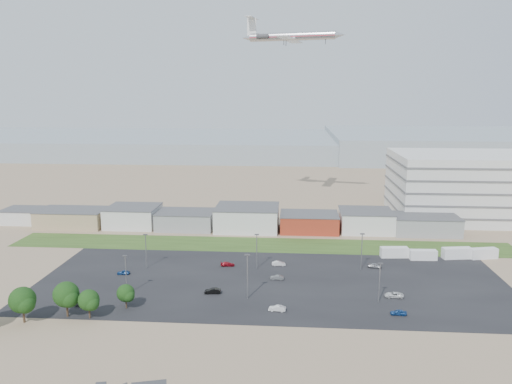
# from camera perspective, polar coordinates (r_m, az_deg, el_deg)

# --- Properties ---
(ground) EXTENTS (700.00, 700.00, 0.00)m
(ground) POSITION_cam_1_polar(r_m,az_deg,el_deg) (112.23, -1.31, -13.87)
(ground) COLOR #987C61
(ground) RESTS_ON ground
(parking_lot) EXTENTS (120.00, 50.00, 0.01)m
(parking_lot) POSITION_cam_1_polar(r_m,az_deg,el_deg) (130.26, 1.79, -10.23)
(parking_lot) COLOR black
(parking_lot) RESTS_ON ground
(grass_strip) EXTENTS (160.00, 16.00, 0.02)m
(grass_strip) POSITION_cam_1_polar(r_m,az_deg,el_deg) (160.71, 0.51, -6.04)
(grass_strip) COLOR #2F481B
(grass_strip) RESTS_ON ground
(hills_backdrop) EXTENTS (700.00, 200.00, 9.00)m
(hills_backdrop) POSITION_cam_1_polar(r_m,az_deg,el_deg) (419.51, 8.40, 5.11)
(hills_backdrop) COLOR gray
(hills_backdrop) RESTS_ON ground
(building_row) EXTENTS (170.00, 20.00, 8.00)m
(building_row) POSITION_cam_1_polar(r_m,az_deg,el_deg) (179.68, -4.51, -2.91)
(building_row) COLOR silver
(building_row) RESTS_ON ground
(parking_garage) EXTENTS (80.00, 40.00, 25.00)m
(parking_garage) POSITION_cam_1_polar(r_m,az_deg,el_deg) (214.72, 26.08, 0.61)
(parking_garage) COLOR silver
(parking_garage) RESTS_ON ground
(box_trailer_a) EXTENTS (8.23, 3.25, 3.01)m
(box_trailer_a) POSITION_cam_1_polar(r_m,az_deg,el_deg) (154.00, 15.51, -6.65)
(box_trailer_a) COLOR silver
(box_trailer_a) RESTS_ON ground
(box_trailer_b) EXTENTS (7.78, 2.71, 2.88)m
(box_trailer_b) POSITION_cam_1_polar(r_m,az_deg,el_deg) (154.23, 18.56, -6.82)
(box_trailer_b) COLOR silver
(box_trailer_b) RESTS_ON ground
(box_trailer_c) EXTENTS (8.81, 3.99, 3.19)m
(box_trailer_c) POSITION_cam_1_polar(r_m,az_deg,el_deg) (158.80, 21.98, -6.49)
(box_trailer_c) COLOR silver
(box_trailer_c) RESTS_ON ground
(box_trailer_d) EXTENTS (8.40, 4.24, 3.02)m
(box_trailer_d) POSITION_cam_1_polar(r_m,az_deg,el_deg) (161.86, 24.56, -6.40)
(box_trailer_d) COLOR silver
(box_trailer_d) RESTS_ON ground
(tree_left) EXTENTS (5.90, 5.90, 8.85)m
(tree_left) POSITION_cam_1_polar(r_m,az_deg,el_deg) (117.78, -25.12, -11.39)
(tree_left) COLOR black
(tree_left) RESTS_ON ground
(tree_mid) EXTENTS (5.94, 5.94, 8.90)m
(tree_mid) POSITION_cam_1_polar(r_m,az_deg,el_deg) (117.11, -20.86, -11.16)
(tree_mid) COLOR black
(tree_mid) RESTS_ON ground
(tree_right) EXTENTS (4.84, 4.84, 7.25)m
(tree_right) POSITION_cam_1_polar(r_m,az_deg,el_deg) (115.03, -18.56, -11.86)
(tree_right) COLOR black
(tree_right) RESTS_ON ground
(tree_near) EXTENTS (4.25, 4.25, 6.38)m
(tree_near) POSITION_cam_1_polar(r_m,az_deg,el_deg) (117.79, -14.66, -11.31)
(tree_near) COLOR black
(tree_near) RESTS_ON ground
(lightpole_front_l) EXTENTS (1.15, 0.48, 9.76)m
(lightpole_front_l) POSITION_cam_1_polar(r_m,az_deg,el_deg) (124.93, -14.63, -9.16)
(lightpole_front_l) COLOR slate
(lightpole_front_l) RESTS_ON ground
(lightpole_front_m) EXTENTS (1.28, 0.53, 10.87)m
(lightpole_front_m) POSITION_cam_1_polar(r_m,az_deg,el_deg) (118.41, -0.99, -9.64)
(lightpole_front_m) COLOR slate
(lightpole_front_m) RESTS_ON ground
(lightpole_front_r) EXTENTS (1.12, 0.46, 9.48)m
(lightpole_front_r) POSITION_cam_1_polar(r_m,az_deg,el_deg) (120.12, 13.93, -10.03)
(lightpole_front_r) COLOR slate
(lightpole_front_r) RESTS_ON ground
(lightpole_back_l) EXTENTS (1.14, 0.47, 9.66)m
(lightpole_back_l) POSITION_cam_1_polar(r_m,az_deg,el_deg) (141.97, -12.45, -6.61)
(lightpole_back_l) COLOR slate
(lightpole_back_l) RESTS_ON ground
(lightpole_back_m) EXTENTS (1.16, 0.48, 9.83)m
(lightpole_back_m) POSITION_cam_1_polar(r_m,az_deg,el_deg) (138.12, 0.09, -6.80)
(lightpole_back_m) COLOR slate
(lightpole_back_m) RESTS_ON ground
(lightpole_back_r) EXTENTS (1.21, 0.50, 10.28)m
(lightpole_back_r) POSITION_cam_1_polar(r_m,az_deg,el_deg) (140.17, 11.98, -6.69)
(lightpole_back_r) COLOR slate
(lightpole_back_r) RESTS_ON ground
(airliner) EXTENTS (47.18, 36.92, 12.43)m
(airliner) POSITION_cam_1_polar(r_m,az_deg,el_deg) (207.63, 4.14, 17.33)
(airliner) COLOR silver
(parked_car_0) EXTENTS (4.53, 2.35, 1.22)m
(parked_car_0) POSITION_cam_1_polar(r_m,az_deg,el_deg) (125.15, 15.49, -11.26)
(parked_car_0) COLOR silver
(parked_car_0) RESTS_ON ground
(parked_car_2) EXTENTS (3.59, 1.61, 1.20)m
(parked_car_2) POSITION_cam_1_polar(r_m,az_deg,el_deg) (116.20, 15.96, -13.09)
(parked_car_2) COLOR navy
(parked_car_2) RESTS_ON ground
(parked_car_4) EXTENTS (4.12, 1.82, 1.32)m
(parked_car_4) POSITION_cam_1_polar(r_m,az_deg,el_deg) (123.35, -4.98, -11.20)
(parked_car_4) COLOR black
(parked_car_4) RESTS_ON ground
(parked_car_5) EXTENTS (3.36, 1.40, 1.14)m
(parked_car_5) POSITION_cam_1_polar(r_m,az_deg,el_deg) (139.74, -14.92, -8.86)
(parked_car_5) COLOR navy
(parked_car_5) RESTS_ON ground
(parked_car_6) EXTENTS (4.07, 1.97, 1.14)m
(parked_car_6) POSITION_cam_1_polar(r_m,az_deg,el_deg) (141.57, -3.27, -8.22)
(parked_car_6) COLOR maroon
(parked_car_6) RESTS_ON ground
(parked_car_7) EXTENTS (3.53, 1.33, 1.15)m
(parked_car_7) POSITION_cam_1_polar(r_m,az_deg,el_deg) (131.70, 2.42, -9.72)
(parked_car_7) COLOR #595B5E
(parked_car_7) RESTS_ON ground
(parked_car_8) EXTENTS (3.95, 2.00, 1.29)m
(parked_car_8) POSITION_cam_1_polar(r_m,az_deg,el_deg) (143.77, 13.44, -8.18)
(parked_car_8) COLOR #A5A5AA
(parked_car_8) RESTS_ON ground
(parked_car_10) EXTENTS (4.02, 1.73, 1.16)m
(parked_car_10) POSITION_cam_1_polar(r_m,az_deg,el_deg) (122.73, -19.08, -11.95)
(parked_car_10) COLOR #595B5E
(parked_car_10) RESTS_ON ground
(parked_car_11) EXTENTS (3.86, 1.59, 1.24)m
(parked_car_11) POSITION_cam_1_polar(r_m,az_deg,el_deg) (141.83, 2.62, -8.16)
(parked_car_11) COLOR silver
(parked_car_11) RESTS_ON ground
(parked_car_13) EXTENTS (3.92, 1.68, 1.26)m
(parked_car_13) POSITION_cam_1_polar(r_m,az_deg,el_deg) (113.90, 2.44, -13.14)
(parked_car_13) COLOR silver
(parked_car_13) RESTS_ON ground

